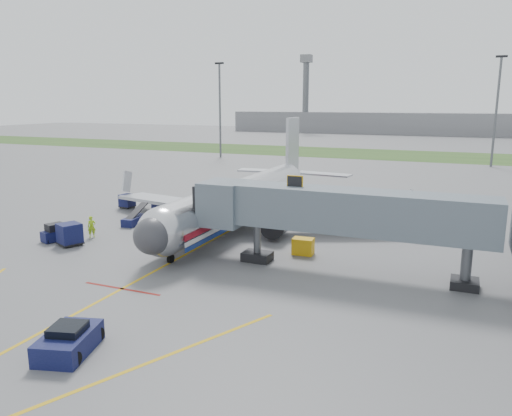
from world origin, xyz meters
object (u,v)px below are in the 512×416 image
at_px(airliner, 241,199).
at_px(ramp_worker, 92,227).
at_px(pushback_tug, 69,341).
at_px(belt_loader, 135,220).
at_px(baggage_tug, 55,233).

height_order(airliner, ramp_worker, airliner).
bearing_deg(airliner, pushback_tug, -83.67).
distance_m(pushback_tug, ramp_worker, 22.19).
relative_size(airliner, pushback_tug, 8.98).
relative_size(airliner, belt_loader, 9.14).
relative_size(baggage_tug, belt_loader, 0.66).
height_order(pushback_tug, belt_loader, belt_loader).
height_order(airliner, belt_loader, airliner).
xyz_separation_m(belt_loader, ramp_worker, (-0.57, -5.65, 0.53)).
bearing_deg(airliner, ramp_worker, -137.21).
xyz_separation_m(pushback_tug, belt_loader, (-13.04, 23.17, -0.15)).
bearing_deg(baggage_tug, ramp_worker, 45.26).
distance_m(airliner, belt_loader, 11.05).
distance_m(pushback_tug, baggage_tug, 22.00).
distance_m(baggage_tug, belt_loader, 8.33).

